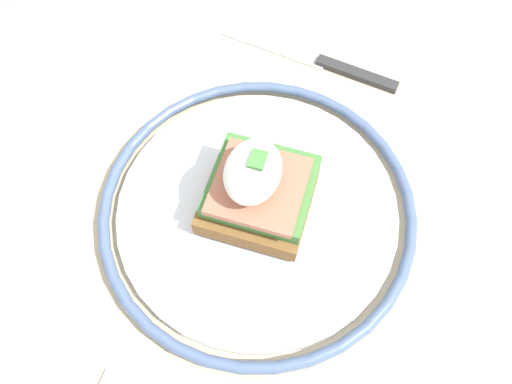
{
  "coord_description": "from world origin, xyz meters",
  "views": [
    {
      "loc": [
        -0.18,
        -0.0,
        1.16
      ],
      "look_at": [
        0.0,
        0.05,
        0.79
      ],
      "focal_mm": 35.0,
      "sensor_mm": 36.0,
      "label": 1
    }
  ],
  "objects": [
    {
      "name": "sandwich",
      "position": [
        0.0,
        0.05,
        0.8
      ],
      "size": [
        0.08,
        0.09,
        0.08
      ],
      "color": "brown",
      "rests_on": "plate"
    },
    {
      "name": "ground_plane",
      "position": [
        0.0,
        0.0,
        0.0
      ],
      "size": [
        6.0,
        6.0,
        0.0
      ],
      "primitive_type": "plane",
      "color": "#9E9993"
    },
    {
      "name": "dining_table",
      "position": [
        0.0,
        0.0,
        0.62
      ],
      "size": [
        0.87,
        0.78,
        0.75
      ],
      "color": "#C6B28E",
      "rests_on": "ground_plane"
    },
    {
      "name": "plate",
      "position": [
        0.0,
        0.05,
        0.76
      ],
      "size": [
        0.28,
        0.28,
        0.02
      ],
      "color": "silver",
      "rests_on": "dining_table"
    },
    {
      "name": "knife",
      "position": [
        0.18,
        0.04,
        0.76
      ],
      "size": [
        0.04,
        0.19,
        0.01
      ],
      "color": "#2D2D2D",
      "rests_on": "dining_table"
    }
  ]
}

